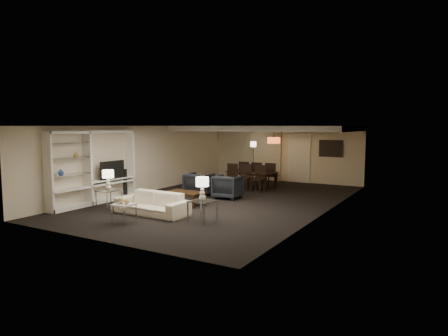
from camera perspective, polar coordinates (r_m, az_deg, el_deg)
name	(u,v)px	position (r m, az deg, el deg)	size (l,w,h in m)	color
floor	(224,200)	(13.51, 0.00, -4.65)	(11.00, 11.00, 0.00)	black
ceiling	(224,126)	(13.27, 0.00, 6.02)	(7.00, 11.00, 0.02)	silver
wall_back	(285,154)	(18.29, 8.67, 2.03)	(7.00, 0.02, 2.50)	beige
wall_front	(96,184)	(9.03, -17.76, -2.21)	(7.00, 0.02, 2.50)	beige
wall_left	(144,159)	(15.38, -11.36, 1.24)	(0.02, 11.00, 2.50)	beige
wall_right	(328,169)	(11.98, 14.65, -0.16)	(0.02, 11.00, 2.50)	beige
ceiling_soffit	(267,128)	(16.40, 6.16, 5.63)	(7.00, 4.00, 0.20)	silver
curtains	(266,154)	(18.56, 5.98, 1.97)	(1.50, 0.12, 2.40)	beige
door	(299,159)	(18.03, 10.69, 1.30)	(0.90, 0.05, 2.10)	silver
painting	(331,148)	(17.58, 15.03, 2.71)	(0.95, 0.04, 0.65)	#142D38
media_unit	(94,168)	(13.41, -18.10, 0.05)	(0.38, 3.40, 2.35)	white
pendant_light	(274,140)	(16.29, 7.11, 3.93)	(0.52, 0.52, 0.24)	#D8591E
sofa	(152,203)	(11.50, -10.24, -5.01)	(2.18, 0.85, 0.64)	beige
coffee_table	(185,198)	(12.76, -5.57, -4.33)	(1.20, 0.70, 0.43)	black
armchair_left	(199,184)	(14.44, -3.59, -2.33)	(0.87, 0.89, 0.81)	black
armchair_right	(228,187)	(13.82, 0.56, -2.69)	(0.87, 0.89, 0.81)	black
side_table_left	(109,199)	(12.66, -16.14, -4.32)	(0.60, 0.60, 0.56)	white
side_table_right	(202,211)	(10.51, -3.10, -6.18)	(0.60, 0.60, 0.56)	white
table_lamp_left	(108,180)	(12.57, -16.22, -1.68)	(0.34, 0.34, 0.62)	beige
table_lamp_right	(202,189)	(10.40, -3.12, -3.01)	(0.34, 0.34, 0.62)	beige
marble_table	(124,213)	(10.72, -14.06, -6.28)	(0.50, 0.50, 0.50)	white
gold_gourd_a	(121,200)	(10.72, -14.49, -4.49)	(0.16, 0.16, 0.16)	tan
gold_gourd_b	(127,201)	(10.58, -13.71, -4.66)	(0.14, 0.14, 0.14)	tan
television	(110,170)	(13.85, -15.96, -0.23)	(0.14, 1.04, 0.60)	black
vase_blue	(61,172)	(12.63, -22.29, -0.55)	(0.18, 0.18, 0.19)	#224594
vase_amber	(76,154)	(12.93, -20.42, 1.82)	(0.15, 0.15, 0.16)	#A98E38
floor_speaker	(125,184)	(14.28, -13.95, -2.17)	(0.11, 0.11, 1.02)	black
dining_table	(251,180)	(16.10, 3.94, -1.71)	(1.94, 1.08, 0.68)	black
chair_nl	(231,177)	(15.78, 0.94, -1.24)	(0.47, 0.47, 1.01)	black
chair_nm	(244,178)	(15.50, 2.88, -1.38)	(0.47, 0.47, 1.01)	black
chair_nr	(258,179)	(15.24, 4.89, -1.52)	(0.47, 0.47, 1.01)	black
chair_fl	(245,173)	(16.92, 3.09, -0.76)	(0.47, 0.47, 1.01)	black
chair_fm	(258,174)	(16.66, 4.93, -0.88)	(0.47, 0.47, 1.01)	black
chair_fr	(272,175)	(16.41, 6.82, -1.00)	(0.47, 0.47, 1.01)	black
floor_lamp	(253,162)	(17.99, 4.18, 0.92)	(0.26, 0.26, 1.81)	black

